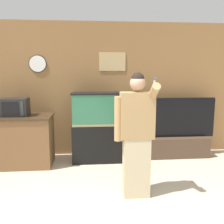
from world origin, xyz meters
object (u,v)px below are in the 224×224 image
Objects in this scene: microwave at (15,107)px; tv_on_stand at (174,139)px; aquarium_on_stand at (97,127)px; person_standing at (136,134)px; counter_island at (4,141)px.

microwave reaches higher than tv_on_stand.
person_standing reaches higher than aquarium_on_stand.
microwave reaches higher than counter_island.
microwave is 0.28× the size of tv_on_stand.
aquarium_on_stand is 1.55m from tv_on_stand.
tv_on_stand is at bearing 55.12° from person_standing.
counter_island is at bearing -175.80° from tv_on_stand.
person_standing reaches higher than tv_on_stand.
aquarium_on_stand is at bearing 4.25° from microwave.
tv_on_stand is at bearing 4.71° from aquarium_on_stand.
tv_on_stand is at bearing 4.49° from microwave.
person_standing is (0.47, -1.37, 0.22)m from aquarium_on_stand.
tv_on_stand is at bearing 4.20° from counter_island.
microwave is 3.03m from tv_on_stand.
microwave is 2.28m from person_standing.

